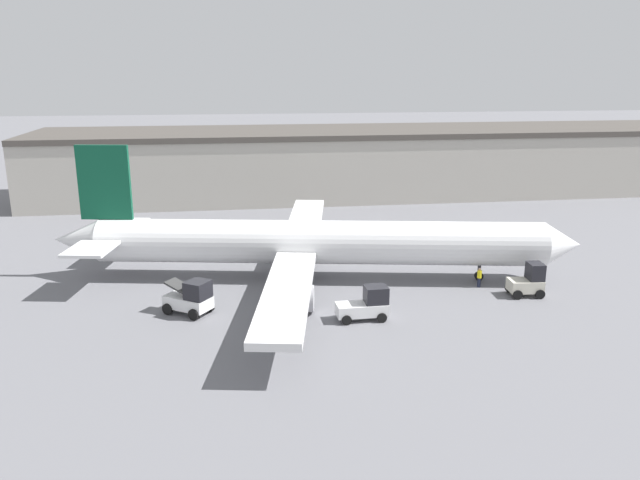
{
  "coord_description": "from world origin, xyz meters",
  "views": [
    {
      "loc": [
        -6.99,
        -48.66,
        16.77
      ],
      "look_at": [
        0.0,
        0.0,
        3.3
      ],
      "focal_mm": 35.0,
      "sensor_mm": 36.0,
      "label": 1
    }
  ],
  "objects_px": {
    "ground_crew_worker": "(479,277)",
    "baggage_tug": "(528,281)",
    "pushback_tug": "(367,305)",
    "airplane": "(308,243)",
    "belt_loader_truck": "(191,298)"
  },
  "relations": [
    {
      "from": "baggage_tug",
      "to": "belt_loader_truck",
      "type": "xyz_separation_m",
      "value": [
        -25.34,
        -0.12,
        0.05
      ]
    },
    {
      "from": "airplane",
      "to": "baggage_tug",
      "type": "distance_m",
      "value": 17.54
    },
    {
      "from": "ground_crew_worker",
      "to": "belt_loader_truck",
      "type": "height_order",
      "value": "belt_loader_truck"
    },
    {
      "from": "belt_loader_truck",
      "to": "pushback_tug",
      "type": "xyz_separation_m",
      "value": [
        12.08,
        -2.75,
        -0.12
      ]
    },
    {
      "from": "ground_crew_worker",
      "to": "baggage_tug",
      "type": "distance_m",
      "value": 3.79
    },
    {
      "from": "ground_crew_worker",
      "to": "baggage_tug",
      "type": "height_order",
      "value": "baggage_tug"
    },
    {
      "from": "belt_loader_truck",
      "to": "pushback_tug",
      "type": "height_order",
      "value": "belt_loader_truck"
    },
    {
      "from": "ground_crew_worker",
      "to": "belt_loader_truck",
      "type": "distance_m",
      "value": 22.52
    },
    {
      "from": "belt_loader_truck",
      "to": "pushback_tug",
      "type": "bearing_deg",
      "value": 22.15
    },
    {
      "from": "airplane",
      "to": "baggage_tug",
      "type": "relative_size",
      "value": 16.57
    },
    {
      "from": "baggage_tug",
      "to": "airplane",
      "type": "bearing_deg",
      "value": 162.17
    },
    {
      "from": "ground_crew_worker",
      "to": "pushback_tug",
      "type": "xyz_separation_m",
      "value": [
        -10.3,
        -5.21,
        0.21
      ]
    },
    {
      "from": "baggage_tug",
      "to": "pushback_tug",
      "type": "xyz_separation_m",
      "value": [
        -13.26,
        -2.86,
        -0.07
      ]
    },
    {
      "from": "baggage_tug",
      "to": "pushback_tug",
      "type": "distance_m",
      "value": 13.57
    },
    {
      "from": "ground_crew_worker",
      "to": "baggage_tug",
      "type": "relative_size",
      "value": 0.62
    }
  ]
}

